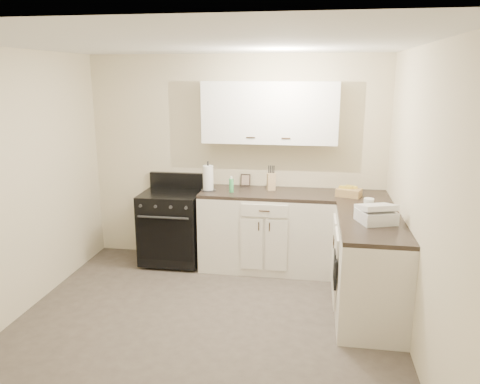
% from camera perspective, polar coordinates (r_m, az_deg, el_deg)
% --- Properties ---
extents(floor, '(3.60, 3.60, 0.00)m').
position_cam_1_polar(floor, '(4.48, -4.50, -16.24)').
color(floor, '#473F38').
rests_on(floor, ground).
extents(ceiling, '(3.60, 3.60, 0.00)m').
position_cam_1_polar(ceiling, '(3.88, -5.23, 17.61)').
color(ceiling, white).
rests_on(ceiling, wall_back).
extents(wall_back, '(3.60, 0.00, 3.60)m').
position_cam_1_polar(wall_back, '(5.72, -0.54, 3.92)').
color(wall_back, beige).
rests_on(wall_back, ground).
extents(wall_right, '(0.00, 3.60, 3.60)m').
position_cam_1_polar(wall_right, '(3.98, 21.23, -1.57)').
color(wall_right, beige).
rests_on(wall_right, ground).
extents(wall_left, '(0.00, 3.60, 3.60)m').
position_cam_1_polar(wall_left, '(4.75, -26.41, 0.35)').
color(wall_left, beige).
rests_on(wall_left, ground).
extents(wall_front, '(3.60, 0.00, 3.60)m').
position_cam_1_polar(wall_front, '(2.39, -15.36, -11.38)').
color(wall_front, beige).
rests_on(wall_front, ground).
extents(base_cabinets_back, '(1.55, 0.60, 0.90)m').
position_cam_1_polar(base_cabinets_back, '(5.58, 3.29, -4.86)').
color(base_cabinets_back, silver).
rests_on(base_cabinets_back, floor).
extents(base_cabinets_right, '(0.60, 1.90, 0.90)m').
position_cam_1_polar(base_cabinets_right, '(4.98, 15.02, -7.73)').
color(base_cabinets_right, silver).
rests_on(base_cabinets_right, floor).
extents(countertop_back, '(1.55, 0.60, 0.04)m').
position_cam_1_polar(countertop_back, '(5.44, 3.36, -0.18)').
color(countertop_back, black).
rests_on(countertop_back, base_cabinets_back).
extents(countertop_right, '(0.60, 1.90, 0.04)m').
position_cam_1_polar(countertop_right, '(4.83, 15.38, -2.54)').
color(countertop_right, black).
rests_on(countertop_right, base_cabinets_right).
extents(upper_cabinets, '(1.55, 0.30, 0.70)m').
position_cam_1_polar(upper_cabinets, '(5.44, 3.66, 9.64)').
color(upper_cabinets, white).
rests_on(upper_cabinets, wall_back).
extents(stove, '(0.71, 0.60, 0.85)m').
position_cam_1_polar(stove, '(5.78, -8.28, -4.22)').
color(stove, black).
rests_on(stove, floor).
extents(knife_block, '(0.11, 0.10, 0.20)m').
position_cam_1_polar(knife_block, '(5.51, 3.82, 1.28)').
color(knife_block, '#D2B881').
rests_on(knife_block, countertop_back).
extents(paper_towel, '(0.12, 0.12, 0.30)m').
position_cam_1_polar(paper_towel, '(5.48, -3.91, 1.71)').
color(paper_towel, white).
rests_on(paper_towel, countertop_back).
extents(soap_bottle, '(0.06, 0.06, 0.16)m').
position_cam_1_polar(soap_bottle, '(5.40, -1.06, 0.80)').
color(soap_bottle, '#43AE61').
rests_on(soap_bottle, countertop_back).
extents(picture_frame, '(0.12, 0.04, 0.15)m').
position_cam_1_polar(picture_frame, '(5.71, 0.68, 1.47)').
color(picture_frame, black).
rests_on(picture_frame, countertop_back).
extents(wicker_basket, '(0.30, 0.25, 0.09)m').
position_cam_1_polar(wicker_basket, '(5.36, 13.13, -0.06)').
color(wicker_basket, '#AB8350').
rests_on(wicker_basket, countertop_right).
extents(countertop_grill, '(0.39, 0.37, 0.11)m').
position_cam_1_polar(countertop_grill, '(4.48, 16.24, -2.87)').
color(countertop_grill, silver).
rests_on(countertop_grill, countertop_right).
extents(glass_jar, '(0.12, 0.12, 0.16)m').
position_cam_1_polar(glass_jar, '(4.69, 15.39, -1.73)').
color(glass_jar, silver).
rests_on(glass_jar, countertop_right).
extents(oven_mitt_near, '(0.02, 0.16, 0.28)m').
position_cam_1_polar(oven_mitt_near, '(4.45, 11.54, -9.65)').
color(oven_mitt_near, black).
rests_on(oven_mitt_near, base_cabinets_right).
extents(oven_mitt_far, '(0.02, 0.17, 0.30)m').
position_cam_1_polar(oven_mitt_far, '(4.52, 11.51, -8.90)').
color(oven_mitt_far, black).
rests_on(oven_mitt_far, base_cabinets_right).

